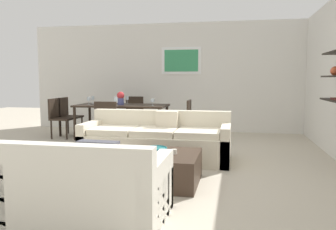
# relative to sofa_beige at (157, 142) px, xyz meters

# --- Properties ---
(ground_plane) EXTENTS (18.00, 18.00, 0.00)m
(ground_plane) POSITION_rel_sofa_beige_xyz_m (-0.14, -0.34, -0.29)
(ground_plane) COLOR #BCB29E
(back_wall_unit) EXTENTS (8.40, 0.09, 2.70)m
(back_wall_unit) POSITION_rel_sofa_beige_xyz_m (0.15, 3.19, 1.06)
(back_wall_unit) COLOR silver
(back_wall_unit) RESTS_ON ground
(sofa_beige) EXTENTS (2.37, 0.90, 0.78)m
(sofa_beige) POSITION_rel_sofa_beige_xyz_m (0.00, 0.00, 0.00)
(sofa_beige) COLOR beige
(sofa_beige) RESTS_ON ground
(loveseat_white) EXTENTS (1.42, 0.90, 0.78)m
(loveseat_white) POSITION_rel_sofa_beige_xyz_m (-0.08, -2.45, 0.00)
(loveseat_white) COLOR silver
(loveseat_white) RESTS_ON ground
(coffee_table) EXTENTS (1.05, 0.92, 0.38)m
(coffee_table) POSITION_rel_sofa_beige_xyz_m (0.29, -1.22, -0.10)
(coffee_table) COLOR #38281E
(coffee_table) RESTS_ON ground
(decorative_bowl) EXTENTS (0.30, 0.30, 0.07)m
(decorative_bowl) POSITION_rel_sofa_beige_xyz_m (0.26, -1.19, 0.13)
(decorative_bowl) COLOR #19666B
(decorative_bowl) RESTS_ON coffee_table
(candle_jar) EXTENTS (0.07, 0.07, 0.06)m
(candle_jar) POSITION_rel_sofa_beige_xyz_m (0.51, -1.22, 0.12)
(candle_jar) COLOR silver
(candle_jar) RESTS_ON coffee_table
(dining_table) EXTENTS (1.99, 0.89, 0.75)m
(dining_table) POSITION_rel_sofa_beige_xyz_m (-1.19, 1.77, 0.39)
(dining_table) COLOR black
(dining_table) RESTS_ON ground
(dining_chair_left_near) EXTENTS (0.44, 0.44, 0.88)m
(dining_chair_left_near) POSITION_rel_sofa_beige_xyz_m (-2.59, 1.57, 0.21)
(dining_chair_left_near) COLOR black
(dining_chair_left_near) RESTS_ON ground
(dining_chair_foot) EXTENTS (0.44, 0.44, 0.88)m
(dining_chair_foot) POSITION_rel_sofa_beige_xyz_m (-1.19, 0.92, 0.21)
(dining_chair_foot) COLOR black
(dining_chair_foot) RESTS_ON ground
(dining_chair_left_far) EXTENTS (0.44, 0.44, 0.88)m
(dining_chair_left_far) POSITION_rel_sofa_beige_xyz_m (-2.59, 1.97, 0.21)
(dining_chair_left_far) COLOR black
(dining_chair_left_far) RESTS_ON ground
(dining_chair_right_near) EXTENTS (0.44, 0.44, 0.88)m
(dining_chair_right_near) POSITION_rel_sofa_beige_xyz_m (0.21, 1.57, 0.21)
(dining_chair_right_near) COLOR black
(dining_chair_right_near) RESTS_ON ground
(dining_chair_head) EXTENTS (0.44, 0.44, 0.88)m
(dining_chair_head) POSITION_rel_sofa_beige_xyz_m (-1.19, 2.62, 0.21)
(dining_chair_head) COLOR black
(dining_chair_head) RESTS_ON ground
(wine_glass_left_near) EXTENTS (0.07, 0.07, 0.17)m
(wine_glass_left_near) POSITION_rel_sofa_beige_xyz_m (-1.92, 1.66, 0.58)
(wine_glass_left_near) COLOR silver
(wine_glass_left_near) RESTS_ON dining_table
(wine_glass_head) EXTENTS (0.06, 0.06, 0.17)m
(wine_glass_head) POSITION_rel_sofa_beige_xyz_m (-1.19, 2.16, 0.58)
(wine_glass_head) COLOR silver
(wine_glass_head) RESTS_ON dining_table
(wine_glass_left_far) EXTENTS (0.06, 0.06, 0.18)m
(wine_glass_left_far) POSITION_rel_sofa_beige_xyz_m (-1.92, 1.88, 0.59)
(wine_glass_left_far) COLOR silver
(wine_glass_left_far) RESTS_ON dining_table
(wine_glass_foot) EXTENTS (0.07, 0.07, 0.19)m
(wine_glass_foot) POSITION_rel_sofa_beige_xyz_m (-1.19, 1.38, 0.60)
(wine_glass_foot) COLOR silver
(wine_glass_foot) RESTS_ON dining_table
(wine_glass_right_near) EXTENTS (0.08, 0.08, 0.15)m
(wine_glass_right_near) POSITION_rel_sofa_beige_xyz_m (-0.47, 1.66, 0.56)
(wine_glass_right_near) COLOR silver
(wine_glass_right_near) RESTS_ON dining_table
(centerpiece_vase) EXTENTS (0.16, 0.16, 0.28)m
(centerpiece_vase) POSITION_rel_sofa_beige_xyz_m (-1.20, 1.73, 0.61)
(centerpiece_vase) COLOR #4C518C
(centerpiece_vase) RESTS_ON dining_table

